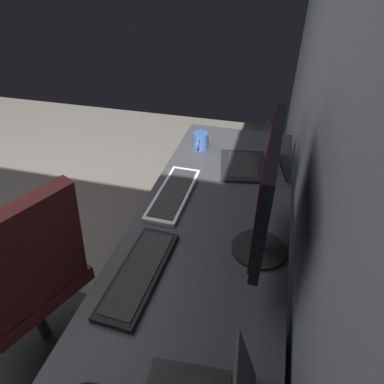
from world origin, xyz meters
TOP-DOWN VIEW (x-y plane):
  - wall_back at (0.00, 2.09)m, footprint 4.45×0.10m
  - desk at (0.29, 1.71)m, footprint 2.01×0.63m
  - monitor_primary at (0.29, 1.91)m, footprint 0.52×0.20m
  - laptop_leftmost at (-0.29, 1.84)m, footprint 0.35×0.36m
  - keyboard_main at (0.51, 1.53)m, footprint 0.43×0.16m
  - keyboard_spare at (0.04, 1.51)m, footprint 0.42×0.15m
  - coffee_mug at (-0.42, 1.52)m, footprint 0.12×0.08m
  - office_chair at (0.50, 1.01)m, footprint 0.57×0.61m

SIDE VIEW (x-z plane):
  - office_chair at x=0.50m, z-range -0.03..0.94m
  - desk at x=0.29m, z-range 0.29..1.02m
  - keyboard_main at x=0.51m, z-range 0.73..0.75m
  - keyboard_spare at x=0.04m, z-range 0.73..0.75m
  - coffee_mug at x=-0.42m, z-range 0.73..0.82m
  - laptop_leftmost at x=-0.29m, z-range 0.68..0.88m
  - monitor_primary at x=0.29m, z-range 0.76..1.23m
  - wall_back at x=0.00m, z-range 0.00..2.60m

